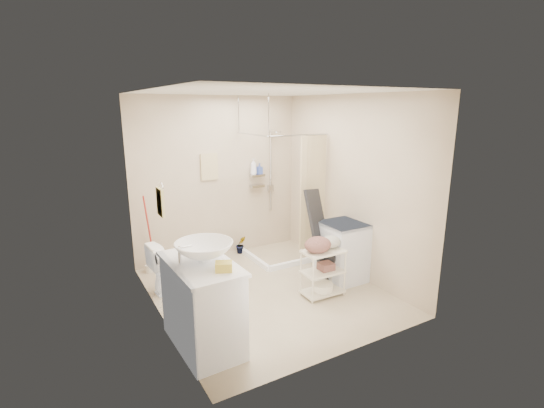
{
  "coord_description": "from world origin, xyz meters",
  "views": [
    {
      "loc": [
        -2.36,
        -4.28,
        2.43
      ],
      "look_at": [
        0.23,
        0.25,
        1.13
      ],
      "focal_mm": 26.0,
      "sensor_mm": 36.0,
      "label": 1
    }
  ],
  "objects_px": {
    "washing_machine": "(343,251)",
    "laundry_rack": "(323,268)",
    "toilet": "(175,266)",
    "vanity": "(202,304)"
  },
  "relations": [
    {
      "from": "toilet",
      "to": "washing_machine",
      "type": "xyz_separation_m",
      "value": [
        2.18,
        -0.85,
        0.08
      ]
    },
    {
      "from": "washing_machine",
      "to": "laundry_rack",
      "type": "relative_size",
      "value": 1.13
    },
    {
      "from": "toilet",
      "to": "washing_machine",
      "type": "bearing_deg",
      "value": -116.56
    },
    {
      "from": "vanity",
      "to": "washing_machine",
      "type": "bearing_deg",
      "value": 11.29
    },
    {
      "from": "laundry_rack",
      "to": "toilet",
      "type": "bearing_deg",
      "value": 147.09
    },
    {
      "from": "laundry_rack",
      "to": "vanity",
      "type": "bearing_deg",
      "value": -169.38
    },
    {
      "from": "toilet",
      "to": "washing_machine",
      "type": "relative_size",
      "value": 0.82
    },
    {
      "from": "vanity",
      "to": "laundry_rack",
      "type": "xyz_separation_m",
      "value": [
        1.76,
        0.29,
        -0.09
      ]
    },
    {
      "from": "washing_machine",
      "to": "laundry_rack",
      "type": "xyz_separation_m",
      "value": [
        -0.54,
        -0.26,
        -0.05
      ]
    },
    {
      "from": "vanity",
      "to": "laundry_rack",
      "type": "relative_size",
      "value": 1.4
    }
  ]
}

